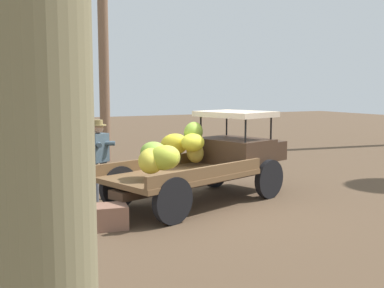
{
  "coord_description": "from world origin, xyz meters",
  "views": [
    {
      "loc": [
        -4.37,
        -8.25,
        2.36
      ],
      "look_at": [
        -0.18,
        0.14,
        1.24
      ],
      "focal_mm": 43.64,
      "sensor_mm": 36.0,
      "label": 1
    }
  ],
  "objects_px": {
    "truck": "(208,158)",
    "loose_banana_bunch": "(61,190)",
    "farmer": "(99,155)",
    "wooden_crate": "(111,216)"
  },
  "relations": [
    {
      "from": "truck",
      "to": "loose_banana_bunch",
      "type": "bearing_deg",
      "value": 132.45
    },
    {
      "from": "farmer",
      "to": "wooden_crate",
      "type": "distance_m",
      "value": 2.19
    },
    {
      "from": "farmer",
      "to": "loose_banana_bunch",
      "type": "distance_m",
      "value": 1.23
    },
    {
      "from": "wooden_crate",
      "to": "loose_banana_bunch",
      "type": "bearing_deg",
      "value": 97.17
    },
    {
      "from": "truck",
      "to": "loose_banana_bunch",
      "type": "relative_size",
      "value": 8.65
    },
    {
      "from": "loose_banana_bunch",
      "to": "farmer",
      "type": "bearing_deg",
      "value": -41.46
    },
    {
      "from": "truck",
      "to": "farmer",
      "type": "height_order",
      "value": "truck"
    },
    {
      "from": "truck",
      "to": "wooden_crate",
      "type": "distance_m",
      "value": 2.76
    },
    {
      "from": "farmer",
      "to": "loose_banana_bunch",
      "type": "xyz_separation_m",
      "value": [
        -0.69,
        0.61,
        -0.81
      ]
    },
    {
      "from": "truck",
      "to": "farmer",
      "type": "distance_m",
      "value": 2.3
    }
  ]
}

